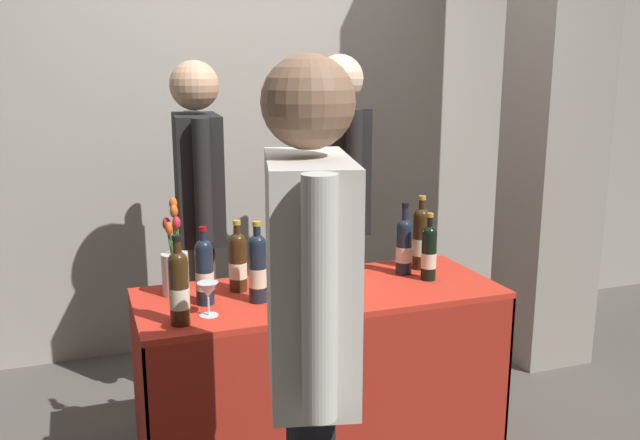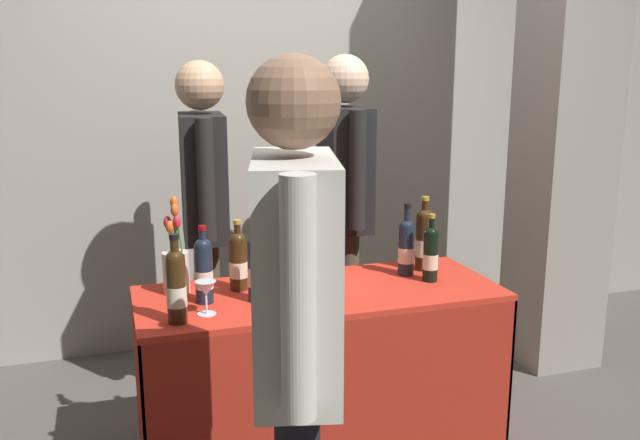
# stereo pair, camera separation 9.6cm
# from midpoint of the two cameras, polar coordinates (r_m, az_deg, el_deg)

# --- Properties ---
(back_partition) EXTENTS (7.08, 0.12, 2.89)m
(back_partition) POSITION_cam_midpoint_polar(r_m,az_deg,el_deg) (4.11, -5.82, 9.47)
(back_partition) COLOR #9E998E
(back_partition) RESTS_ON ground_plane
(concrete_pillar) EXTENTS (0.43, 0.43, 3.43)m
(concrete_pillar) POSITION_cam_midpoint_polar(r_m,az_deg,el_deg) (3.97, 21.15, 12.50)
(concrete_pillar) COLOR gray
(concrete_pillar) RESTS_ON ground_plane
(tasting_table) EXTENTS (1.50, 0.60, 0.77)m
(tasting_table) POSITION_cam_midpoint_polar(r_m,az_deg,el_deg) (2.89, 0.97, -10.80)
(tasting_table) COLOR red
(tasting_table) RESTS_ON ground_plane
(featured_wine_bottle) EXTENTS (0.07, 0.07, 0.33)m
(featured_wine_bottle) POSITION_cam_midpoint_polar(r_m,az_deg,el_deg) (2.64, -4.37, -3.97)
(featured_wine_bottle) COLOR #192333
(featured_wine_bottle) RESTS_ON tasting_table
(display_bottle_0) EXTENTS (0.08, 0.08, 0.34)m
(display_bottle_0) POSITION_cam_midpoint_polar(r_m,az_deg,el_deg) (3.09, 9.71, -1.56)
(display_bottle_0) COLOR #38230F
(display_bottle_0) RESTS_ON tasting_table
(display_bottle_1) EXTENTS (0.07, 0.07, 0.32)m
(display_bottle_1) POSITION_cam_midpoint_polar(r_m,az_deg,el_deg) (3.01, 8.26, -2.21)
(display_bottle_1) COLOR #192333
(display_bottle_1) RESTS_ON tasting_table
(display_bottle_2) EXTENTS (0.07, 0.07, 0.30)m
(display_bottle_2) POSITION_cam_midpoint_polar(r_m,az_deg,el_deg) (2.94, 10.32, -2.79)
(display_bottle_2) COLOR black
(display_bottle_2) RESTS_ON tasting_table
(display_bottle_3) EXTENTS (0.08, 0.08, 0.30)m
(display_bottle_3) POSITION_cam_midpoint_polar(r_m,az_deg,el_deg) (2.79, -5.99, -3.41)
(display_bottle_3) COLOR #38230F
(display_bottle_3) RESTS_ON tasting_table
(display_bottle_4) EXTENTS (0.07, 0.07, 0.31)m
(display_bottle_4) POSITION_cam_midpoint_polar(r_m,az_deg,el_deg) (2.65, -8.82, -4.21)
(display_bottle_4) COLOR #192333
(display_bottle_4) RESTS_ON tasting_table
(display_bottle_5) EXTENTS (0.07, 0.07, 0.33)m
(display_bottle_5) POSITION_cam_midpoint_polar(r_m,az_deg,el_deg) (2.46, -11.02, -5.44)
(display_bottle_5) COLOR #38230F
(display_bottle_5) RESTS_ON tasting_table
(display_bottle_6) EXTENTS (0.08, 0.08, 0.33)m
(display_bottle_6) POSITION_cam_midpoint_polar(r_m,az_deg,el_deg) (2.64, 1.23, -4.00)
(display_bottle_6) COLOR black
(display_bottle_6) RESTS_ON tasting_table
(wine_glass_near_vendor) EXTENTS (0.08, 0.08, 0.13)m
(wine_glass_near_vendor) POSITION_cam_midpoint_polar(r_m,az_deg,el_deg) (2.53, -8.61, -5.89)
(wine_glass_near_vendor) COLOR silver
(wine_glass_near_vendor) RESTS_ON tasting_table
(flower_vase) EXTENTS (0.11, 0.11, 0.40)m
(flower_vase) POSITION_cam_midpoint_polar(r_m,az_deg,el_deg) (2.79, -11.20, -3.83)
(flower_vase) COLOR silver
(flower_vase) RESTS_ON tasting_table
(brochure_stand) EXTENTS (0.07, 0.14, 0.12)m
(brochure_stand) POSITION_cam_midpoint_polar(r_m,az_deg,el_deg) (2.83, 1.88, -4.49)
(brochure_stand) COLOR silver
(brochure_stand) RESTS_ON tasting_table
(vendor_presenter) EXTENTS (0.25, 0.59, 1.75)m
(vendor_presenter) POSITION_cam_midpoint_polar(r_m,az_deg,el_deg) (3.45, 2.86, 2.42)
(vendor_presenter) COLOR #4C4233
(vendor_presenter) RESTS_ON ground_plane
(vendor_assistant) EXTENTS (0.25, 0.63, 1.72)m
(vendor_assistant) POSITION_cam_midpoint_polar(r_m,az_deg,el_deg) (3.36, -9.03, 1.73)
(vendor_assistant) COLOR #4C4233
(vendor_assistant) RESTS_ON ground_plane
(taster_foreground_right) EXTENTS (0.31, 0.61, 1.71)m
(taster_foreground_right) POSITION_cam_midpoint_polar(r_m,az_deg,el_deg) (1.77, -0.54, -8.23)
(taster_foreground_right) COLOR black
(taster_foreground_right) RESTS_ON ground_plane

